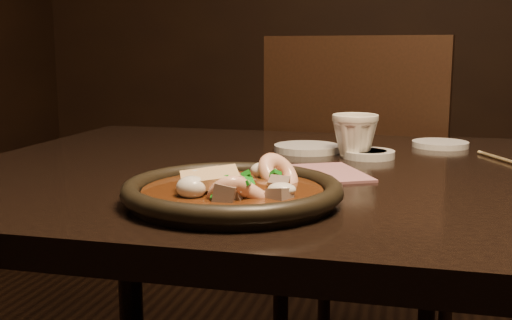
% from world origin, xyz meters
% --- Properties ---
extents(table, '(1.60, 0.90, 0.75)m').
position_xyz_m(table, '(0.00, 0.00, 0.67)').
color(table, black).
rests_on(table, floor).
extents(chair, '(0.53, 0.53, 0.97)m').
position_xyz_m(chair, '(-0.17, 0.60, 0.53)').
color(chair, black).
rests_on(chair, floor).
extents(plate, '(0.28, 0.28, 0.03)m').
position_xyz_m(plate, '(-0.27, -0.26, 0.76)').
color(plate, black).
rests_on(plate, table).
extents(stirfry, '(0.16, 0.18, 0.06)m').
position_xyz_m(stirfry, '(-0.27, -0.26, 0.77)').
color(stirfry, '#3D1C0B').
rests_on(stirfry, plate).
extents(soy_dish, '(0.09, 0.09, 0.01)m').
position_xyz_m(soy_dish, '(-0.13, 0.13, 0.76)').
color(soy_dish, silver).
rests_on(soy_dish, table).
extents(saucer_left, '(0.13, 0.13, 0.01)m').
position_xyz_m(saucer_left, '(-0.25, 0.17, 0.76)').
color(saucer_left, silver).
rests_on(saucer_left, table).
extents(saucer_right, '(0.11, 0.11, 0.01)m').
position_xyz_m(saucer_right, '(0.00, 0.29, 0.76)').
color(saucer_right, silver).
rests_on(saucer_right, table).
extents(tea_cup, '(0.10, 0.10, 0.08)m').
position_xyz_m(tea_cup, '(-0.15, 0.13, 0.79)').
color(tea_cup, silver).
rests_on(tea_cup, table).
extents(napkin, '(0.21, 0.21, 0.00)m').
position_xyz_m(napkin, '(-0.20, -0.05, 0.75)').
color(napkin, '#985D62').
rests_on(napkin, table).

